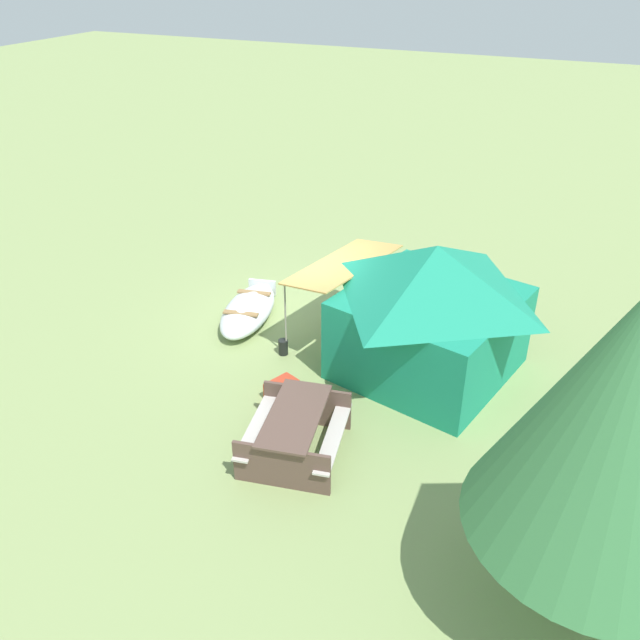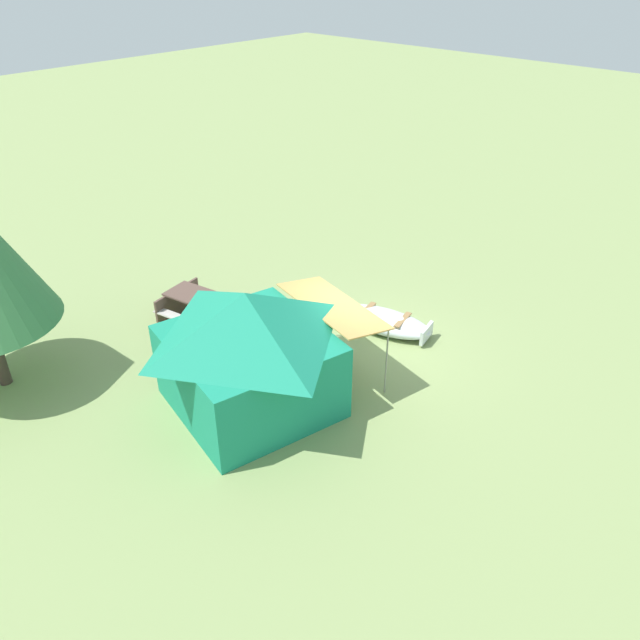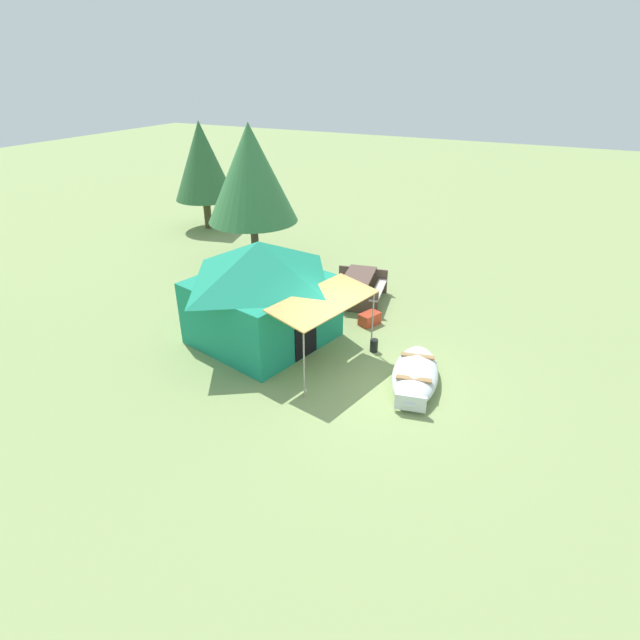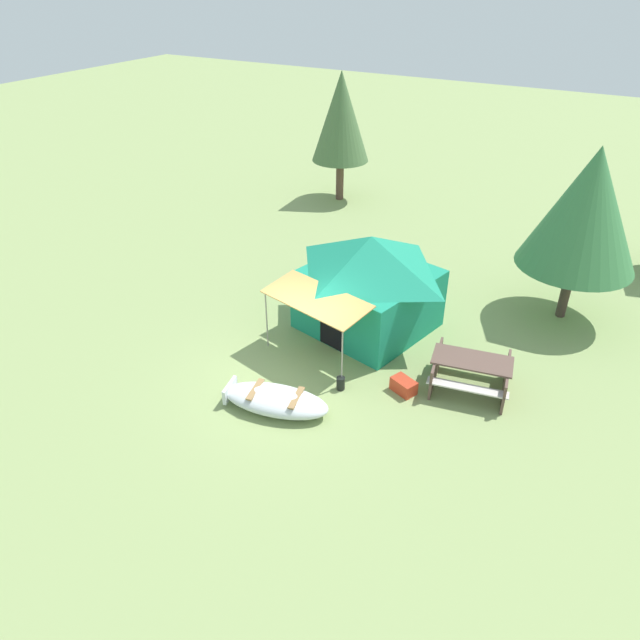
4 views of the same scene
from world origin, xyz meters
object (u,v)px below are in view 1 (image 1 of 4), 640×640
Objects in this scene: canvas_cabin_tent at (431,308)px; fuel_can at (283,347)px; cooler_box at (282,389)px; beached_rowboat at (248,310)px; picnic_table at (295,429)px; pine_tree_far_center at (627,413)px.

fuel_can is at bearing -76.71° from canvas_cabin_tent.
canvas_cabin_tent is at bearing 132.27° from cooler_box.
beached_rowboat is 2.97m from cooler_box.
picnic_table is at bearing 39.17° from beached_rowboat.
canvas_cabin_tent is at bearing 103.29° from fuel_can.
beached_rowboat is at bearing -125.01° from fuel_can.
pine_tree_far_center is (4.49, 3.14, 1.79)m from canvas_cabin_tent.
beached_rowboat is 9.15m from pine_tree_far_center.
pine_tree_far_center is at bearing 57.16° from fuel_can.
beached_rowboat is 0.54× the size of pine_tree_far_center.
canvas_cabin_tent reaches higher than cooler_box.
beached_rowboat is 0.54× the size of canvas_cabin_tent.
beached_rowboat is 1.26× the size of picnic_table.
picnic_table is at bearing 35.37° from cooler_box.
fuel_can is (-1.31, -0.63, -0.00)m from cooler_box.
picnic_table is (3.50, 2.85, 0.25)m from beached_rowboat.
beached_rowboat is at bearing -138.86° from cooler_box.
canvas_cabin_tent is 5.76m from pine_tree_far_center.
cooler_box is at bearing 41.14° from beached_rowboat.
cooler_box is 1.77× the size of fuel_can.
pine_tree_far_center is (3.83, 5.93, 2.99)m from fuel_can.
picnic_table is 3.00m from fuel_can.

